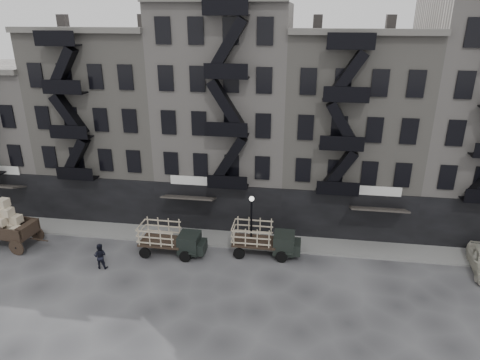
# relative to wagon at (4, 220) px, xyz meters

# --- Properties ---
(ground) EXTENTS (140.00, 140.00, 0.00)m
(ground) POSITION_rel_wagon_xyz_m (15.13, -0.56, -2.06)
(ground) COLOR #38383A
(ground) RESTS_ON ground
(sidewalk) EXTENTS (55.00, 2.50, 0.15)m
(sidewalk) POSITION_rel_wagon_xyz_m (15.13, 3.19, -1.98)
(sidewalk) COLOR slate
(sidewalk) RESTS_ON ground
(building_west) EXTENTS (10.00, 11.35, 13.20)m
(building_west) POSITION_rel_wagon_xyz_m (-4.87, 9.26, 3.94)
(building_west) COLOR #9A948E
(building_west) RESTS_ON ground
(building_midwest) EXTENTS (10.00, 11.35, 16.20)m
(building_midwest) POSITION_rel_wagon_xyz_m (5.13, 9.26, 5.44)
(building_midwest) COLOR gray
(building_midwest) RESTS_ON ground
(building_center) EXTENTS (10.00, 11.35, 18.20)m
(building_center) POSITION_rel_wagon_xyz_m (15.13, 9.26, 6.44)
(building_center) COLOR #9A948E
(building_center) RESTS_ON ground
(building_mideast) EXTENTS (10.00, 11.35, 16.20)m
(building_mideast) POSITION_rel_wagon_xyz_m (25.13, 9.26, 5.44)
(building_mideast) COLOR gray
(building_mideast) RESTS_ON ground
(lamp_post) EXTENTS (0.36, 0.36, 4.28)m
(lamp_post) POSITION_rel_wagon_xyz_m (18.13, 2.04, 0.72)
(lamp_post) COLOR black
(lamp_post) RESTS_ON ground
(wagon) EXTENTS (4.50, 2.76, 3.61)m
(wagon) POSITION_rel_wagon_xyz_m (0.00, 0.00, 0.00)
(wagon) COLOR black
(wagon) RESTS_ON ground
(stake_truck_west) EXTENTS (4.78, 2.06, 2.37)m
(stake_truck_west) POSITION_rel_wagon_xyz_m (12.46, 0.60, -0.71)
(stake_truck_west) COLOR black
(stake_truck_west) RESTS_ON ground
(stake_truck_east) EXTENTS (4.86, 2.06, 2.43)m
(stake_truck_east) POSITION_rel_wagon_xyz_m (19.13, 1.54, -0.67)
(stake_truck_east) COLOR black
(stake_truck_east) RESTS_ON ground
(pedestrian_mid) EXTENTS (0.95, 0.77, 1.85)m
(pedestrian_mid) POSITION_rel_wagon_xyz_m (8.25, -1.89, -1.14)
(pedestrian_mid) COLOR black
(pedestrian_mid) RESTS_ON ground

